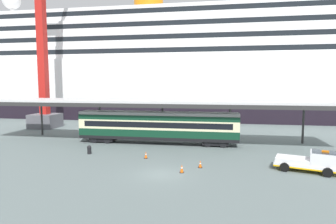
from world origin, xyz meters
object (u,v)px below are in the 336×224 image
at_px(cruise_ship, 147,70).
at_px(traffic_cone_near, 146,155).
at_px(quay_bollard, 89,149).
at_px(traffic_cone_far, 200,164).
at_px(train_carriage, 158,126).
at_px(service_truck, 313,161).
at_px(dockside_crane, 44,25).
at_px(traffic_cone_mid, 182,168).

height_order(cruise_ship, traffic_cone_near, cruise_ship).
bearing_deg(quay_bollard, traffic_cone_far, -14.23).
xyz_separation_m(train_carriage, service_truck, (15.81, -9.46, -1.31)).
bearing_deg(traffic_cone_far, dockside_crane, 144.78).
xyz_separation_m(traffic_cone_near, dockside_crane, (-22.04, 17.28, 17.31)).
bearing_deg(dockside_crane, train_carriage, -24.28).
relative_size(service_truck, traffic_cone_near, 7.51).
distance_m(cruise_ship, traffic_cone_far, 49.61).
bearing_deg(train_carriage, traffic_cone_near, -87.90).
relative_size(train_carriage, traffic_cone_near, 27.59).
distance_m(train_carriage, traffic_cone_far, 11.68).
distance_m(service_truck, quay_bollard, 22.34).
height_order(cruise_ship, traffic_cone_far, cruise_ship).
bearing_deg(traffic_cone_near, service_truck, -7.35).
xyz_separation_m(cruise_ship, train_carriage, (10.09, -35.83, -8.92)).
bearing_deg(traffic_cone_near, dockside_crane, 141.90).
height_order(traffic_cone_near, quay_bollard, quay_bollard).
relative_size(train_carriage, traffic_cone_mid, 27.32).
height_order(traffic_cone_near, traffic_cone_mid, traffic_cone_mid).
relative_size(traffic_cone_far, quay_bollard, 0.73).
relative_size(cruise_ship, dockside_crane, 2.30).
bearing_deg(traffic_cone_far, quay_bollard, 165.77).
xyz_separation_m(service_truck, quay_bollard, (-22.16, 2.80, -0.47)).
relative_size(service_truck, traffic_cone_mid, 7.43).
bearing_deg(service_truck, cruise_ship, 119.76).
bearing_deg(service_truck, dockside_crane, 152.84).
distance_m(traffic_cone_mid, dockside_crane, 38.06).
xyz_separation_m(train_carriage, traffic_cone_far, (6.03, -9.80, -1.96)).
relative_size(service_truck, dockside_crane, 0.10).
xyz_separation_m(cruise_ship, traffic_cone_mid, (14.62, -47.41, -10.85)).
xyz_separation_m(traffic_cone_near, traffic_cone_mid, (4.25, -4.12, 0.00)).
relative_size(cruise_ship, train_carriage, 6.58).
bearing_deg(traffic_cone_mid, cruise_ship, 107.13).
bearing_deg(train_carriage, service_truck, -30.89).
bearing_deg(quay_bollard, dockside_crane, 133.08).
distance_m(traffic_cone_near, traffic_cone_far, 6.22).
xyz_separation_m(traffic_cone_near, traffic_cone_far, (5.76, -2.35, -0.02)).
bearing_deg(traffic_cone_near, traffic_cone_far, -22.17).
height_order(traffic_cone_near, traffic_cone_far, traffic_cone_near).
distance_m(traffic_cone_mid, quay_bollard, 11.94).
bearing_deg(traffic_cone_mid, traffic_cone_near, 135.91).
height_order(service_truck, traffic_cone_mid, service_truck).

